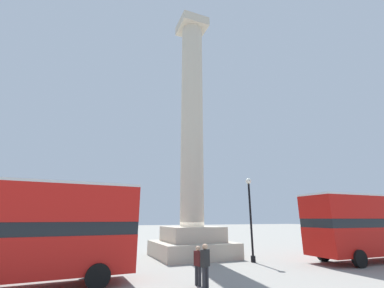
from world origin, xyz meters
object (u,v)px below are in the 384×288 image
(monument_column, at_px, (192,160))
(bus_b, at_px, (377,224))
(bus_a, at_px, (6,228))
(street_lamp, at_px, (251,215))
(pedestrian_near_lamp, at_px, (205,263))
(pedestrian_by_plinth, at_px, (198,264))
(equestrian_statue, at_px, (52,235))

(monument_column, relative_size, bus_b, 1.92)
(monument_column, xyz_separation_m, bus_a, (-10.79, -6.09, -5.09))
(bus_b, bearing_deg, street_lamp, 162.52)
(monument_column, bearing_deg, pedestrian_near_lamp, -108.92)
(bus_a, relative_size, street_lamp, 1.90)
(bus_b, distance_m, pedestrian_by_plinth, 14.62)
(monument_column, height_order, equestrian_statue, monument_column)
(monument_column, distance_m, street_lamp, 6.52)
(bus_a, xyz_separation_m, pedestrian_by_plinth, (7.77, -1.95, -1.51))
(equestrian_statue, xyz_separation_m, pedestrian_by_plinth, (6.93, -12.54, -0.68))
(pedestrian_near_lamp, distance_m, pedestrian_by_plinth, 0.70)
(pedestrian_near_lamp, bearing_deg, bus_b, 155.94)
(pedestrian_by_plinth, bearing_deg, bus_a, -119.23)
(pedestrian_near_lamp, bearing_deg, monument_column, -141.26)
(pedestrian_by_plinth, bearing_deg, bus_b, 80.46)
(bus_a, height_order, equestrian_statue, equestrian_statue)
(bus_b, bearing_deg, pedestrian_near_lamp, -170.93)
(monument_column, bearing_deg, street_lamp, -53.28)
(street_lamp, bearing_deg, pedestrian_near_lamp, -139.60)
(bus_b, height_order, street_lamp, street_lamp)
(street_lamp, height_order, pedestrian_by_plinth, street_lamp)
(equestrian_statue, bearing_deg, pedestrian_near_lamp, -87.37)
(street_lamp, bearing_deg, monument_column, 126.72)
(equestrian_statue, bearing_deg, bus_b, -52.56)
(street_lamp, height_order, pedestrian_near_lamp, street_lamp)
(pedestrian_by_plinth, bearing_deg, pedestrian_near_lamp, -13.19)
(street_lamp, bearing_deg, bus_a, -170.38)
(monument_column, relative_size, equestrian_statue, 3.82)
(bus_b, height_order, pedestrian_near_lamp, bus_b)
(street_lamp, distance_m, pedestrian_by_plinth, 7.53)
(monument_column, distance_m, pedestrian_near_lamp, 11.29)
(bus_a, bearing_deg, monument_column, 26.18)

